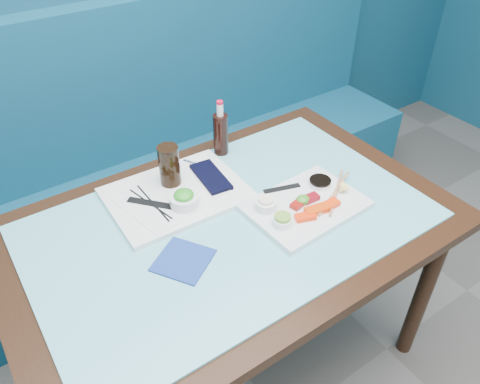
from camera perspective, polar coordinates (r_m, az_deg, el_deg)
booth_bench at (r=2.31m, az=-12.64°, el=1.00°), size 3.00×0.56×1.17m
dining_table at (r=1.54m, az=-1.13°, el=-6.00°), size 1.40×0.90×0.75m
glass_top at (r=1.48m, az=-1.17°, el=-3.58°), size 1.22×0.76×0.01m
sashimi_plate at (r=1.53m, az=7.99°, el=-1.68°), size 0.38×0.28×0.02m
salmon_left at (r=1.46m, az=7.97°, el=-3.03°), size 0.07×0.05×0.02m
salmon_mid at (r=1.49m, az=9.31°, el=-2.16°), size 0.08×0.05×0.02m
salmon_right at (r=1.51m, az=10.84°, el=-1.57°), size 0.07×0.04×0.02m
tuna_left at (r=1.50m, az=7.06°, el=-1.50°), size 0.05×0.04×0.02m
tuna_right at (r=1.53m, az=8.64°, el=-0.73°), size 0.05×0.03×0.02m
seaweed_garnish at (r=1.52m, az=7.68°, el=-0.92°), size 0.05×0.05×0.03m
ramekin_wasabi at (r=1.43m, az=5.19°, el=-3.59°), size 0.06×0.06×0.02m
wasabi_fill at (r=1.42m, az=5.23°, el=-3.05°), size 0.06×0.06×0.01m
ramekin_ginger at (r=1.48m, az=3.18°, el=-1.56°), size 0.08×0.08×0.03m
ginger_fill at (r=1.47m, az=3.21°, el=-0.98°), size 0.06×0.06×0.01m
soy_dish at (r=1.60m, az=9.72°, el=1.10°), size 0.09×0.09×0.01m
soy_fill at (r=1.60m, az=9.76°, el=1.40°), size 0.09×0.09×0.01m
lemon_wedge at (r=1.58m, az=12.78°, el=0.50°), size 0.05×0.05×0.04m
chopstick_sleeve at (r=1.57m, az=5.13°, el=0.45°), size 0.13×0.06×0.00m
wooden_chopstick_a at (r=1.57m, az=11.42°, el=-0.11°), size 0.24×0.12×0.01m
wooden_chopstick_b at (r=1.58m, az=11.68°, el=0.02°), size 0.21×0.16×0.01m
serving_tray at (r=1.58m, az=-7.74°, el=-0.26°), size 0.45×0.34×0.02m
paper_placemat at (r=1.57m, az=-7.77°, el=0.01°), size 0.40×0.32×0.00m
seaweed_bowl at (r=1.50m, az=-6.81°, el=-1.06°), size 0.12×0.12×0.04m
seaweed_salad at (r=1.49m, az=-6.87°, el=-0.37°), size 0.08×0.08×0.03m
cola_glass at (r=1.57m, az=-8.62°, el=3.20°), size 0.09×0.09×0.14m
navy_pouch at (r=1.62m, az=-3.58°, el=1.86°), size 0.10×0.19×0.01m
fork at (r=1.69m, az=-5.63°, el=3.49°), size 0.05×0.08×0.01m
black_chopstick_a at (r=1.53m, az=-10.85°, el=-1.43°), size 0.05×0.21×0.01m
black_chopstick_b at (r=1.53m, az=-10.58°, el=-1.32°), size 0.01×0.22×0.01m
tray_sleeve at (r=1.53m, az=-10.71°, el=-1.39°), size 0.13×0.14×0.00m
cola_bottle_body at (r=1.74m, az=-2.37°, el=7.03°), size 0.06×0.06×0.16m
cola_bottle_neck at (r=1.69m, az=-2.46°, el=9.99°), size 0.03×0.03×0.05m
cola_bottle_cap at (r=1.68m, az=-2.49°, el=10.84°), size 0.03×0.03×0.01m
blue_napkin at (r=1.36m, az=-6.93°, el=-8.25°), size 0.20×0.20×0.01m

